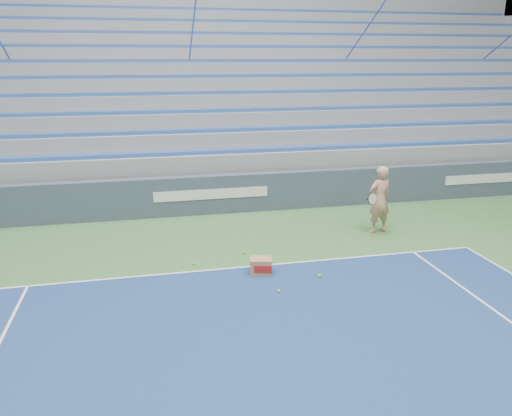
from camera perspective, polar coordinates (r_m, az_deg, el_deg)
The scene contains 8 objects.
sponsor_barrier at distance 14.17m, azimuth -5.17°, elevation 1.55°, with size 30.00×0.32×1.10m.
bleachers at distance 19.46m, azimuth -7.54°, elevation 11.06°, with size 31.00×9.15×7.30m.
tennis_player at distance 12.86m, azimuth 13.92°, elevation 0.95°, with size 0.95×0.88×1.72m.
ball_box at distance 10.30m, azimuth 0.58°, elevation -6.65°, with size 0.51×0.44×0.33m.
tennis_ball_0 at distance 11.34m, azimuth -1.29°, elevation -5.12°, with size 0.07×0.07×0.07m, color #A3D82C.
tennis_ball_1 at distance 10.26m, azimuth 7.29°, elevation -7.72°, with size 0.07×0.07×0.07m, color #A3D82C.
tennis_ball_2 at distance 10.84m, azimuth -7.12°, elevation -6.31°, with size 0.07×0.07×0.07m, color #A3D82C.
tennis_ball_3 at distance 9.57m, azimuth 2.64°, elevation -9.46°, with size 0.07×0.07×0.07m, color #A3D82C.
Camera 1 is at (-1.67, 2.31, 4.28)m, focal length 35.00 mm.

